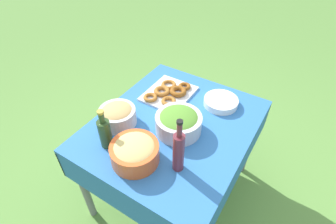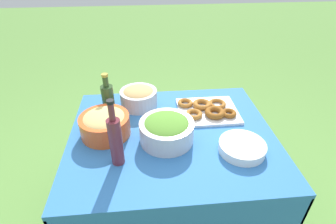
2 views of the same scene
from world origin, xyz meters
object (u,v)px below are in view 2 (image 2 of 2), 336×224
object	(u,v)px
wine_bottle	(116,140)
plate_stack	(242,147)
pasta_bowl	(105,123)
bread_bowl	(139,96)
olive_oil_bottle	(108,98)
donut_platter	(207,110)
salad_bowl	(167,129)

from	to	relation	value
wine_bottle	plate_stack	bearing A→B (deg)	-178.19
pasta_bowl	bread_bowl	world-z (taller)	pasta_bowl
pasta_bowl	bread_bowl	xyz separation A→B (m)	(-0.18, -0.27, -0.00)
plate_stack	olive_oil_bottle	size ratio (longest dim) A/B	0.89
olive_oil_bottle	pasta_bowl	bearing A→B (deg)	89.56
pasta_bowl	donut_platter	bearing A→B (deg)	-165.58
olive_oil_bottle	bread_bowl	world-z (taller)	olive_oil_bottle
pasta_bowl	plate_stack	distance (m)	0.72
wine_bottle	bread_bowl	distance (m)	0.51
plate_stack	wine_bottle	bearing A→B (deg)	1.81
plate_stack	bread_bowl	xyz separation A→B (m)	(0.51, -0.48, 0.04)
bread_bowl	donut_platter	bearing A→B (deg)	163.87
donut_platter	wine_bottle	bearing A→B (deg)	36.23
salad_bowl	donut_platter	world-z (taller)	salad_bowl
olive_oil_bottle	plate_stack	bearing A→B (deg)	149.10
salad_bowl	donut_platter	distance (m)	0.36
salad_bowl	wine_bottle	bearing A→B (deg)	30.08
pasta_bowl	donut_platter	world-z (taller)	pasta_bowl
olive_oil_bottle	bread_bowl	bearing A→B (deg)	-159.79
salad_bowl	wine_bottle	xyz separation A→B (m)	(0.24, 0.14, 0.07)
plate_stack	donut_platter	bearing A→B (deg)	-75.03
olive_oil_bottle	bread_bowl	size ratio (longest dim) A/B	1.13
pasta_bowl	bread_bowl	size ratio (longest dim) A/B	1.15
olive_oil_bottle	bread_bowl	xyz separation A→B (m)	(-0.18, -0.07, -0.04)
plate_stack	bread_bowl	size ratio (longest dim) A/B	1.01
pasta_bowl	olive_oil_bottle	size ratio (longest dim) A/B	1.02
salad_bowl	olive_oil_bottle	xyz separation A→B (m)	(0.32, -0.29, 0.03)
donut_platter	bread_bowl	size ratio (longest dim) A/B	1.62
salad_bowl	bread_bowl	bearing A→B (deg)	-68.05
donut_platter	olive_oil_bottle	distance (m)	0.60
pasta_bowl	wine_bottle	xyz separation A→B (m)	(-0.08, 0.23, 0.07)
wine_bottle	donut_platter	bearing A→B (deg)	-143.77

